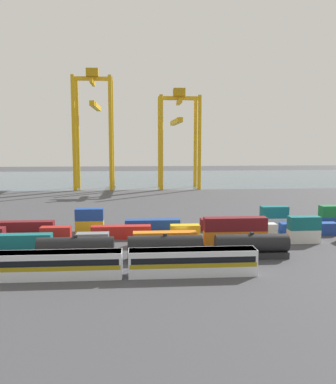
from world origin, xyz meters
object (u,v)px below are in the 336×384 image
Objects in this scene: gantry_crane_west at (94,118)px; shipping_container_14 at (25,227)px; freight_tank_row at (165,247)px; gantry_crane_central at (178,128)px; shipping_container_21 at (333,222)px; shipping_container_1 at (93,240)px; passenger_train at (125,262)px.

shipping_container_14 is at bearing -94.36° from gantry_crane_west.
freight_tank_row is 113.36m from gantry_crane_central.
gantry_crane_central reaches higher than freight_tank_row.
freight_tank_row is 36.55m from shipping_container_14.
shipping_container_21 is 0.15× the size of gantry_crane_central.
shipping_container_1 is 106.41m from gantry_crane_central.
shipping_container_14 is (-22.26, 30.85, -0.84)m from passenger_train.
freight_tank_row reaches higher than passenger_train.
gantry_crane_central is at bearing 83.13° from freight_tank_row.
passenger_train is at bearing -128.02° from freight_tank_row.
shipping_container_1 is 1.00× the size of shipping_container_21.
gantry_crane_west is 35.60m from gantry_crane_central.
gantry_crane_central is at bearing 106.95° from shipping_container_21.
passenger_train is at bearing -69.98° from shipping_container_1.
shipping_container_1 is at bearing -104.67° from gantry_crane_central.
gantry_crane_west reaches higher than shipping_container_21.
gantry_crane_west is at bearing 97.61° from passenger_train.
shipping_container_1 is 0.15× the size of gantry_crane_central.
freight_tank_row is 6.92× the size of shipping_container_21.
passenger_train reaches higher than shipping_container_21.
shipping_container_21 is at bearing -54.33° from gantry_crane_west.
shipping_container_14 is 91.05m from gantry_crane_west.
shipping_container_1 is 0.50× the size of shipping_container_14.
passenger_train is at bearing -99.43° from gantry_crane_central.
passenger_train is 38.05m from shipping_container_14.
shipping_container_21 is (68.60, 0.00, 0.00)m from shipping_container_14.
freight_tank_row is 16.34m from shipping_container_1.
shipping_container_14 is at bearing 141.67° from freight_tank_row.
freight_tank_row is 45.93m from shipping_container_21.
freight_tank_row is at bearing 51.98° from passenger_train.
passenger_train is at bearing -54.19° from shipping_container_14.
passenger_train is 19.24m from shipping_container_1.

